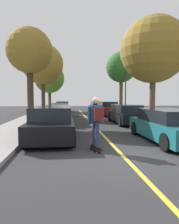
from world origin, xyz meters
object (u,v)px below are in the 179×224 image
parked_car_left_far (61,110)px  parked_car_right_near (126,114)px  parked_car_right_nearest (167,125)px  parked_car_right_farthest (97,106)px  street_tree_right_nearest (153,50)px  parked_car_right_far (107,109)px  parked_car_left_farthest (62,107)px  street_tree_left_near (43,64)px  skateboarder (96,119)px  parked_car_left_near (58,114)px  parked_car_left_nearest (52,123)px  skateboard (96,148)px  street_tree_right_near (121,68)px  streetlamp (126,80)px  street_tree_left_far (49,78)px  street_tree_left_nearest (30,52)px

parked_car_left_far → parked_car_right_near: (4.80, -6.18, 0.03)m
parked_car_right_nearest → parked_car_right_farthest: 19.78m
parked_car_right_farthest → street_tree_right_nearest: (1.70, -14.36, 4.40)m
parked_car_right_far → street_tree_right_nearest: 8.62m
parked_car_left_farthest → street_tree_left_near: size_ratio=0.64×
parked_car_left_farthest → skateboarder: bearing=-85.3°
parked_car_right_far → parked_car_left_farthest: bearing=127.5°
parked_car_right_near → parked_car_left_near: bearing=175.0°
parked_car_left_nearest → skateboard: size_ratio=4.80×
street_tree_left_near → street_tree_right_near: (8.21, 1.19, -0.01)m
street_tree_right_near → parked_car_left_farthest: bearing=140.8°
parked_car_right_farthest → streetlamp: (1.75, -7.72, 2.96)m
parked_car_left_nearest → parked_car_left_near: parked_car_left_nearest is taller
parked_car_right_nearest → skateboarder: (-3.15, -1.21, 0.43)m
parked_car_left_farthest → street_tree_right_near: size_ratio=0.68×
parked_car_left_far → skateboard: size_ratio=5.36×
parked_car_right_far → parked_car_right_near: bearing=-90.0°
parked_car_right_far → parked_car_right_nearest: bearing=-90.0°
parked_car_right_nearest → parked_car_left_near: bearing=126.9°
parked_car_right_near → street_tree_left_far: bearing=115.4°
parked_car_right_far → street_tree_right_near: size_ratio=0.69×
parked_car_left_far → streetlamp: 7.19m
skateboarder → parked_car_right_farthest: bearing=81.5°
street_tree_right_near → skateboarder: size_ratio=3.83×
parked_car_left_farthest → skateboard: (1.64, -20.11, -0.59)m
street_tree_right_nearest → skateboard: size_ratio=8.27×
parked_car_right_nearest → parked_car_right_far: 12.66m
parked_car_right_nearest → street_tree_left_far: (-6.50, 19.68, 3.77)m
parked_car_right_near → street_tree_left_far: (-6.50, 13.71, 3.76)m
parked_car_right_farthest → skateboarder: skateboarder is taller
parked_car_left_farthest → parked_car_right_near: bearing=-69.7°
skateboard → street_tree_right_near: bearing=71.8°
parked_car_right_far → skateboarder: skateboarder is taller
parked_car_right_near → street_tree_left_nearest: size_ratio=0.74×
parked_car_right_near → street_tree_left_near: bearing=135.2°
parked_car_left_farthest → parked_car_right_farthest: (4.80, 0.85, -0.02)m
parked_car_left_nearest → street_tree_left_far: street_tree_left_far is taller
street_tree_left_nearest → street_tree_left_near: bearing=90.0°
parked_car_left_nearest → parked_car_right_far: 12.73m
parked_car_right_nearest → parked_car_right_far: (-0.00, 12.66, 0.04)m
parked_car_left_near → street_tree_left_far: size_ratio=0.68×
street_tree_left_near → skateboarder: size_ratio=4.02×
parked_car_right_nearest → parked_car_right_far: bearing=90.0°
parked_car_left_near → street_tree_right_nearest: size_ratio=0.60×
street_tree_right_near → parked_car_right_farthest: bearing=105.5°
street_tree_left_nearest → street_tree_right_near: (8.21, 8.14, 0.33)m
parked_car_right_near → street_tree_left_far: size_ratio=0.72×
parked_car_left_near → skateboarder: 7.79m
parked_car_left_nearest → parked_car_left_farthest: size_ratio=0.92×
parked_car_right_farthest → street_tree_left_far: size_ratio=0.66×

